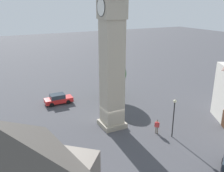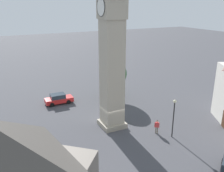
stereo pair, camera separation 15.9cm
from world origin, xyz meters
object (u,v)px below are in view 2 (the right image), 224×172
at_px(clock_tower, 112,17).
at_px(lamp_post, 174,112).
at_px(tree, 113,74).
at_px(pedestrian, 157,126).
at_px(car_white_side, 59,99).

xyz_separation_m(clock_tower, lamp_post, (5.40, 4.87, -9.94)).
distance_m(tree, lamp_post, 13.51).
xyz_separation_m(pedestrian, lamp_post, (1.42, 1.08, 2.05)).
xyz_separation_m(car_white_side, lamp_post, (15.37, 8.81, 2.30)).
bearing_deg(clock_tower, pedestrian, 43.60).
bearing_deg(car_white_side, clock_tower, 21.52).
xyz_separation_m(clock_tower, pedestrian, (3.98, 3.79, -11.99)).
relative_size(tree, lamp_post, 1.38).
height_order(clock_tower, lamp_post, clock_tower).
bearing_deg(lamp_post, clock_tower, -137.94).
bearing_deg(pedestrian, lamp_post, 37.33).
distance_m(clock_tower, lamp_post, 12.32).
bearing_deg(clock_tower, car_white_side, -158.48).
bearing_deg(car_white_side, lamp_post, 29.81).
bearing_deg(car_white_side, pedestrian, 28.96).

